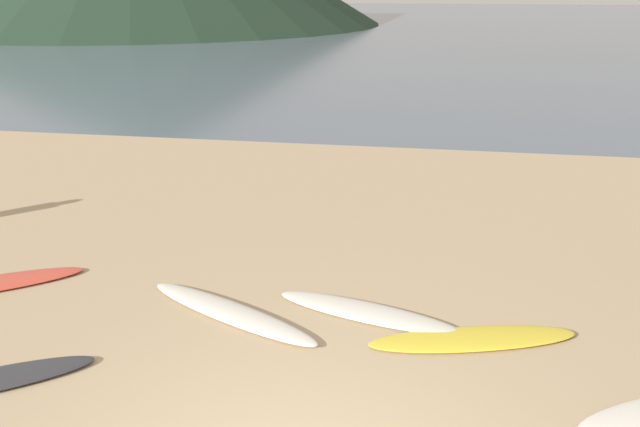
{
  "coord_description": "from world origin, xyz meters",
  "views": [
    {
      "loc": [
        0.96,
        -4.01,
        3.86
      ],
      "look_at": [
        -0.66,
        5.01,
        0.6
      ],
      "focal_mm": 37.19,
      "sensor_mm": 36.0,
      "label": 1
    }
  ],
  "objects": [
    {
      "name": "ocean_water",
      "position": [
        0.0,
        61.69,
        0.0
      ],
      "size": [
        140.0,
        100.0,
        0.01
      ],
      "primitive_type": "cube",
      "color": "slate",
      "rests_on": "ground"
    },
    {
      "name": "ground_plane",
      "position": [
        0.0,
        10.0,
        -0.1
      ],
      "size": [
        120.0,
        120.0,
        0.2
      ],
      "primitive_type": "cube",
      "color": "tan",
      "rests_on": "ground"
    },
    {
      "name": "surfboard_5",
      "position": [
        0.25,
        3.14,
        0.04
      ],
      "size": [
        2.39,
        1.13,
        0.08
      ],
      "primitive_type": "ellipsoid",
      "rotation": [
        0.0,
        0.0,
        -0.28
      ],
      "color": "silver",
      "rests_on": "ground"
    },
    {
      "name": "surfboard_6",
      "position": [
        1.5,
        2.74,
        0.03
      ],
      "size": [
        2.46,
        1.22,
        0.06
      ],
      "primitive_type": "ellipsoid",
      "rotation": [
        0.0,
        0.0,
        0.29
      ],
      "color": "yellow",
      "rests_on": "ground"
    },
    {
      "name": "surfboard_4",
      "position": [
        -1.37,
        2.83,
        0.05
      ],
      "size": [
        2.55,
        1.57,
        0.09
      ],
      "primitive_type": "ellipsoid",
      "rotation": [
        0.0,
        0.0,
        -0.46
      ],
      "color": "silver",
      "rests_on": "ground"
    }
  ]
}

